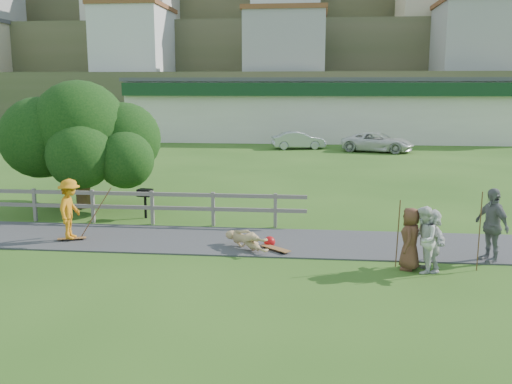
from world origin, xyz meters
TOP-DOWN VIEW (x-y plane):
  - ground at (0.00, 0.00)m, footprint 260.00×260.00m
  - path at (0.00, 1.50)m, footprint 34.00×3.00m
  - fence at (-4.62, 3.30)m, footprint 15.05×0.10m
  - strip_mall at (4.00, 34.94)m, footprint 32.50×10.75m
  - hillside at (0.00, 91.31)m, footprint 220.00×67.00m
  - skater_rider at (-3.74, 1.01)m, footprint 0.70×1.15m
  - skater_fallen at (1.41, 0.67)m, footprint 1.37×1.39m
  - spectator_a at (5.84, -0.74)m, footprint 0.71×0.86m
  - spectator_b at (7.71, 0.29)m, footprint 0.89×1.22m
  - spectator_c at (5.57, -0.55)m, footprint 0.66×0.85m
  - spectator_d at (6.07, -0.58)m, footprint 0.93×1.48m
  - car_silver at (1.94, 26.58)m, footprint 3.97×2.06m
  - car_white at (7.40, 25.29)m, footprint 5.22×3.46m
  - tree at (-5.28, 5.58)m, footprint 5.55×5.55m
  - bbq at (-2.49, 4.14)m, footprint 0.52×0.43m
  - longboard_rider at (-3.74, 1.01)m, footprint 0.82×0.44m
  - longboard_fallen at (2.21, 0.57)m, footprint 0.88×0.82m
  - helmet at (2.01, 1.02)m, footprint 0.32×0.32m
  - pole_rider at (-3.14, 1.41)m, footprint 0.03×0.03m
  - pole_spec_left at (5.30, -0.40)m, footprint 0.03×0.03m
  - pole_spec_right at (7.21, -0.49)m, footprint 0.03×0.03m

SIDE VIEW (x-z plane):
  - ground at x=0.00m, z-range 0.00..0.00m
  - path at x=0.00m, z-range 0.00..0.04m
  - longboard_rider at x=-3.74m, z-range 0.00..0.09m
  - longboard_fallen at x=2.21m, z-range 0.00..0.11m
  - helmet at x=2.01m, z-range 0.00..0.32m
  - skater_fallen at x=1.41m, z-range 0.00..0.58m
  - bbq at x=-2.49m, z-range 0.00..1.00m
  - car_silver at x=1.94m, z-range 0.00..1.25m
  - car_white at x=7.40m, z-range 0.00..1.33m
  - fence at x=-4.62m, z-range 0.17..1.27m
  - spectator_d at x=6.07m, z-range 0.00..1.52m
  - spectator_c at x=5.57m, z-range 0.00..1.54m
  - spectator_a at x=5.84m, z-range 0.00..1.61m
  - pole_spec_left at x=5.30m, z-range 0.00..1.70m
  - skater_rider at x=-3.74m, z-range 0.00..1.73m
  - pole_rider at x=-3.14m, z-range 0.00..1.84m
  - spectator_b at x=7.71m, z-range 0.00..1.92m
  - pole_spec_right at x=7.21m, z-range 0.00..1.96m
  - tree at x=-5.28m, z-range 0.00..4.04m
  - strip_mall at x=4.00m, z-range 0.03..5.13m
  - hillside at x=0.00m, z-range -9.34..38.16m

